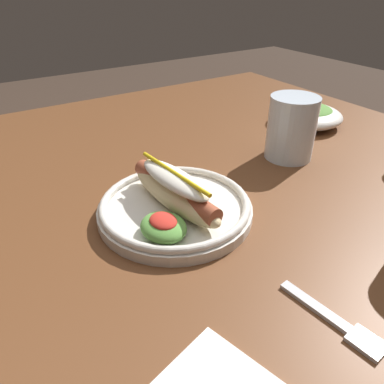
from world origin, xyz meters
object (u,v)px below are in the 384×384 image
side_bowl (307,114)px  water_cup (290,127)px  hot_dog_plate (174,203)px  fork (338,322)px

side_bowl → water_cup: bearing=-58.8°
hot_dog_plate → fork: hot_dog_plate is taller
fork → side_bowl: bearing=128.7°
side_bowl → hot_dog_plate: bearing=-70.8°
water_cup → side_bowl: 0.19m
fork → side_bowl: size_ratio=0.75×
hot_dog_plate → side_bowl: size_ratio=1.41×
water_cup → hot_dog_plate: bearing=-78.6°
hot_dog_plate → water_cup: (-0.06, 0.29, 0.04)m
fork → side_bowl: (-0.42, 0.41, 0.02)m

